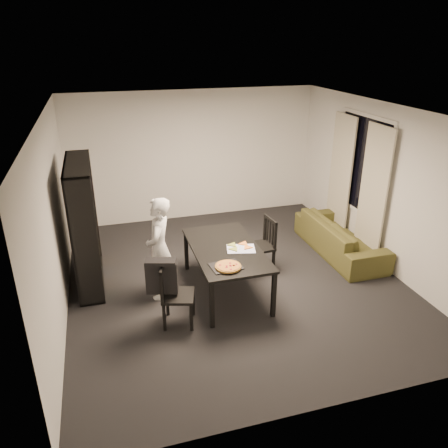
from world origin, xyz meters
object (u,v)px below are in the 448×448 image
object	(u,v)px
chair_left	(172,290)
baking_tray	(226,266)
dining_table	(226,252)
sofa	(340,237)
bookshelf	(85,224)
person	(159,249)
pepperoni_pizza	(228,266)
chair_right	(264,241)

from	to	relation	value
chair_left	baking_tray	bearing A→B (deg)	-71.18
dining_table	baking_tray	bearing A→B (deg)	-106.75
dining_table	sofa	bearing A→B (deg)	16.05
bookshelf	person	world-z (taller)	bookshelf
bookshelf	sofa	bearing A→B (deg)	-3.18
baking_tray	pepperoni_pizza	world-z (taller)	pepperoni_pizza
pepperoni_pizza	sofa	distance (m)	2.76
baking_tray	sofa	world-z (taller)	baking_tray
chair_right	dining_table	bearing A→B (deg)	-65.48
person	sofa	size ratio (longest dim) A/B	0.75
chair_right	person	xyz separation A→B (m)	(-1.71, -0.28, 0.25)
chair_right	pepperoni_pizza	xyz separation A→B (m)	(-0.91, -1.02, 0.23)
bookshelf	person	bearing A→B (deg)	-36.32
chair_right	person	bearing A→B (deg)	-86.14
dining_table	sofa	distance (m)	2.40
dining_table	person	bearing A→B (deg)	170.32
dining_table	chair_right	size ratio (longest dim) A/B	1.91
dining_table	chair_left	bearing A→B (deg)	-147.84
bookshelf	dining_table	bearing A→B (deg)	-24.75
bookshelf	chair_left	distance (m)	1.84
bookshelf	baking_tray	world-z (taller)	bookshelf
dining_table	baking_tray	world-z (taller)	baking_tray
chair_right	sofa	bearing A→B (deg)	92.36
dining_table	sofa	world-z (taller)	dining_table
chair_left	person	size ratio (longest dim) A/B	0.58
dining_table	chair_left	xyz separation A→B (m)	(-0.90, -0.57, -0.15)
chair_right	baking_tray	xyz separation A→B (m)	(-0.93, -0.98, 0.21)
chair_right	chair_left	bearing A→B (deg)	-64.37
chair_right	pepperoni_pizza	world-z (taller)	chair_right
bookshelf	sofa	distance (m)	4.27
person	pepperoni_pizza	world-z (taller)	person
bookshelf	dining_table	distance (m)	2.15
chair_right	pepperoni_pizza	distance (m)	1.39
dining_table	sofa	size ratio (longest dim) A/B	0.84
chair_left	person	world-z (taller)	person
chair_right	person	distance (m)	1.75
person	pepperoni_pizza	size ratio (longest dim) A/B	4.34
baking_tray	bookshelf	bearing A→B (deg)	141.22
bookshelf	dining_table	size ratio (longest dim) A/B	1.11
chair_left	sofa	bearing A→B (deg)	-52.91
chair_left	chair_right	xyz separation A→B (m)	(1.67, 1.01, 0.01)
chair_right	person	size ratio (longest dim) A/B	0.59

